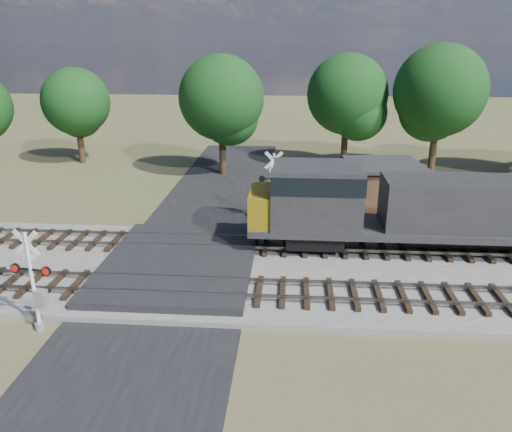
{
  "coord_description": "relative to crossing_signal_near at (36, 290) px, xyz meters",
  "views": [
    {
      "loc": [
        5.28,
        -20.79,
        10.44
      ],
      "look_at": [
        3.56,
        2.0,
        2.34
      ],
      "focal_mm": 35.0,
      "sensor_mm": 36.0,
      "label": 1
    }
  ],
  "objects": [
    {
      "name": "ground",
      "position": [
        4.09,
        4.98,
        -1.7
      ],
      "size": [
        160.0,
        160.0,
        0.0
      ],
      "primitive_type": "plane",
      "color": "#4A552D",
      "rests_on": "ground"
    },
    {
      "name": "ballast_bed",
      "position": [
        14.09,
        5.48,
        -1.55
      ],
      "size": [
        140.0,
        10.0,
        0.3
      ],
      "primitive_type": "cube",
      "color": "gray",
      "rests_on": "ground"
    },
    {
      "name": "road",
      "position": [
        4.09,
        4.98,
        -1.66
      ],
      "size": [
        7.0,
        60.0,
        0.08
      ],
      "primitive_type": "cube",
      "color": "black",
      "rests_on": "ground"
    },
    {
      "name": "crossing_panel",
      "position": [
        4.09,
        5.48,
        -1.38
      ],
      "size": [
        7.0,
        9.0,
        0.62
      ],
      "primitive_type": "cube",
      "color": "#262628",
      "rests_on": "ground"
    },
    {
      "name": "track_near",
      "position": [
        7.21,
        2.98,
        -1.29
      ],
      "size": [
        140.0,
        2.6,
        0.33
      ],
      "color": "black",
      "rests_on": "ballast_bed"
    },
    {
      "name": "track_far",
      "position": [
        7.21,
        7.98,
        -1.29
      ],
      "size": [
        140.0,
        2.6,
        0.33
      ],
      "color": "black",
      "rests_on": "ballast_bed"
    },
    {
      "name": "crossing_signal_near",
      "position": [
        0.0,
        0.0,
        0.0
      ],
      "size": [
        1.64,
        0.39,
        4.08
      ],
      "rotation": [
        0.0,
        0.0,
        -0.15
      ],
      "color": "silver",
      "rests_on": "ground"
    },
    {
      "name": "crossing_signal_far",
      "position": [
        8.18,
        12.63,
        0.11
      ],
      "size": [
        1.76,
        0.38,
        4.36
      ],
      "rotation": [
        0.0,
        0.0,
        3.18
      ],
      "color": "silver",
      "rests_on": "ground"
    },
    {
      "name": "equipment_shed",
      "position": [
        15.16,
        15.42,
        -0.12
      ],
      "size": [
        5.01,
        5.01,
        3.11
      ],
      "rotation": [
        0.0,
        0.0,
        0.1
      ],
      "color": "#42291C",
      "rests_on": "ground"
    },
    {
      "name": "treeline",
      "position": [
        13.8,
        24.98,
        4.46
      ],
      "size": [
        78.18,
        10.03,
        10.48
      ],
      "color": "black",
      "rests_on": "ground"
    }
  ]
}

